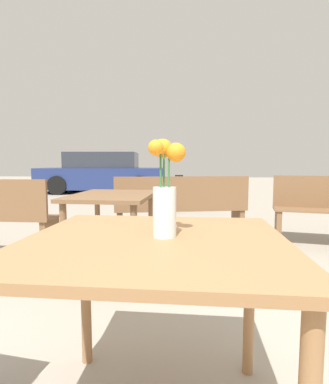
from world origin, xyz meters
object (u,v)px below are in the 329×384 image
Objects in this scene: flower_vase at (165,195)px; bench_middle at (181,208)px; bicycle at (187,194)px; table_front at (155,266)px; table_back at (113,209)px; parked_car at (103,174)px.

flower_vase is 2.61m from bench_middle.
flower_vase is 0.21× the size of bench_middle.
bicycle is at bearing 89.20° from bench_middle.
bicycle is at bearing 89.36° from table_front.
bench_middle is at bearing 65.11° from table_back.
parked_car is (-2.82, 8.96, -0.01)m from table_front.
bench_middle is 1.11× the size of bicycle.
table_back is at bearing 110.21° from table_front.
table_back reaches higher than table_front.
flower_vase reaches higher than bench_middle.
table_front is at bearing -90.48° from bench_middle.
bench_middle is 0.39× the size of parked_car.
parked_car is at bearing 107.44° from table_front.
parked_car is at bearing 106.91° from table_back.
bench_middle is 1.31m from table_back.
flower_vase is 1.53m from table_back.
parked_car reaches higher than bicycle.
bench_middle is at bearing -65.95° from parked_car.
table_back is 3.99m from bicycle.
bicycle reaches higher than table_back.
table_back is at bearing -73.09° from parked_car.
bicycle is at bearing 89.72° from flower_vase.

